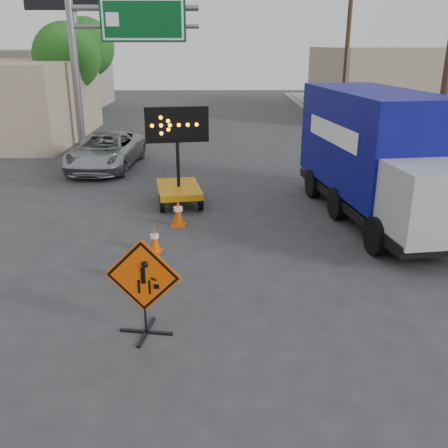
{
  "coord_description": "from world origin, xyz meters",
  "views": [
    {
      "loc": [
        0.48,
        -7.15,
        4.84
      ],
      "look_at": [
        0.55,
        2.59,
        1.31
      ],
      "focal_mm": 40.0,
      "sensor_mm": 36.0,
      "label": 1
    }
  ],
  "objects_px": {
    "construction_sign": "(143,285)",
    "pickup_truck": "(106,151)",
    "arrow_board": "(179,183)",
    "box_truck": "(378,163)"
  },
  "relations": [
    {
      "from": "construction_sign",
      "to": "pickup_truck",
      "type": "height_order",
      "value": "construction_sign"
    },
    {
      "from": "construction_sign",
      "to": "pickup_truck",
      "type": "distance_m",
      "value": 13.01
    },
    {
      "from": "arrow_board",
      "to": "box_truck",
      "type": "xyz_separation_m",
      "value": [
        5.81,
        -1.39,
        0.95
      ]
    },
    {
      "from": "arrow_board",
      "to": "pickup_truck",
      "type": "xyz_separation_m",
      "value": [
        -3.37,
        4.94,
        0.03
      ]
    },
    {
      "from": "construction_sign",
      "to": "arrow_board",
      "type": "height_order",
      "value": "arrow_board"
    },
    {
      "from": "construction_sign",
      "to": "box_truck",
      "type": "bearing_deg",
      "value": 55.36
    },
    {
      "from": "arrow_board",
      "to": "pickup_truck",
      "type": "relative_size",
      "value": 0.6
    },
    {
      "from": "construction_sign",
      "to": "arrow_board",
      "type": "relative_size",
      "value": 0.59
    },
    {
      "from": "box_truck",
      "to": "pickup_truck",
      "type": "bearing_deg",
      "value": 137.4
    },
    {
      "from": "pickup_truck",
      "to": "box_truck",
      "type": "xyz_separation_m",
      "value": [
        9.18,
        -6.34,
        0.93
      ]
    }
  ]
}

